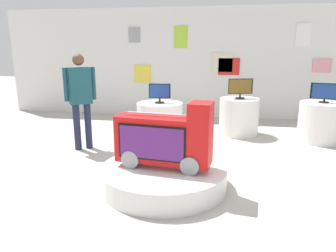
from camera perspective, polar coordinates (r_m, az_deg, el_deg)
name	(u,v)px	position (r m, az deg, el deg)	size (l,w,h in m)	color
ground_plane	(183,180)	(4.44, 2.71, -9.85)	(30.00, 30.00, 0.00)	#B2ADA3
back_wall_display	(203,63)	(8.40, 6.37, 11.33)	(10.89, 0.13, 2.84)	silver
main_display_pedestal	(164,177)	(4.19, -0.81, -9.23)	(1.66, 1.66, 0.28)	silver
novelty_firetruck_tv	(165,141)	(4.00, -0.52, -2.68)	(1.27, 0.55, 0.88)	gray
display_pedestal_left_rear	(322,122)	(6.85, 26.26, 0.65)	(0.87, 0.87, 0.77)	silver
tv_on_left_rear	(325,92)	(6.75, 26.82, 5.55)	(0.52, 0.18, 0.38)	black
display_pedestal_center_rear	(160,122)	(6.12, -1.50, 0.68)	(0.89, 0.89, 0.77)	silver
tv_on_center_rear	(160,92)	(6.01, -1.55, 6.18)	(0.42, 0.18, 0.37)	black
display_pedestal_right_rear	(239,116)	(6.82, 12.83, 1.72)	(0.83, 0.83, 0.77)	silver
tv_on_right_rear	(240,87)	(6.72, 13.10, 6.88)	(0.51, 0.20, 0.42)	black
shopper_browsing_near_truck	(81,95)	(5.76, -15.70, 5.52)	(0.47, 0.39, 1.71)	#1E233F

